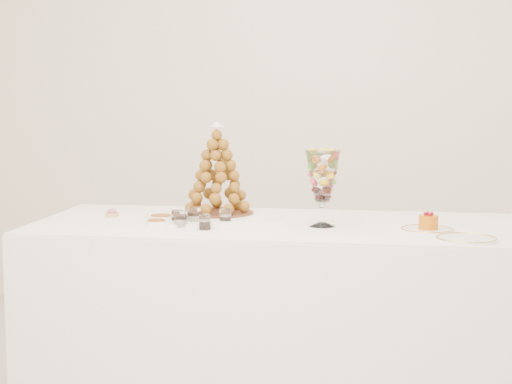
# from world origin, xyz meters

# --- Properties ---
(buffet_table) EXTENTS (2.23, 0.96, 0.84)m
(buffet_table) POSITION_xyz_m (0.15, 0.29, 0.42)
(buffet_table) COLOR white
(buffet_table) RESTS_ON ground
(lace_tray) EXTENTS (0.67, 0.59, 0.02)m
(lace_tray) POSITION_xyz_m (-0.19, 0.30, 0.85)
(lace_tray) COLOR white
(lace_tray) RESTS_ON buffet_table
(macaron_vase) EXTENTS (0.15, 0.15, 0.32)m
(macaron_vase) POSITION_xyz_m (0.29, 0.23, 1.04)
(macaron_vase) COLOR white
(macaron_vase) RESTS_ON buffet_table
(cake_plate) EXTENTS (0.22, 0.22, 0.01)m
(cake_plate) POSITION_xyz_m (0.73, 0.19, 0.84)
(cake_plate) COLOR white
(cake_plate) RESTS_ON buffet_table
(spare_plate) EXTENTS (0.23, 0.23, 0.01)m
(spare_plate) POSITION_xyz_m (0.87, 0.01, 0.84)
(spare_plate) COLOR white
(spare_plate) RESTS_ON buffet_table
(pink_tart) EXTENTS (0.06, 0.06, 0.04)m
(pink_tart) POSITION_xyz_m (-0.66, 0.31, 0.85)
(pink_tart) COLOR tan
(pink_tart) RESTS_ON buffet_table
(verrine_a) EXTENTS (0.06, 0.06, 0.06)m
(verrine_a) POSITION_xyz_m (-0.31, 0.15, 0.87)
(verrine_a) COLOR white
(verrine_a) RESTS_ON buffet_table
(verrine_b) EXTENTS (0.07, 0.07, 0.08)m
(verrine_b) POSITION_xyz_m (-0.24, 0.16, 0.87)
(verrine_b) COLOR white
(verrine_b) RESTS_ON buffet_table
(verrine_c) EXTENTS (0.06, 0.06, 0.07)m
(verrine_c) POSITION_xyz_m (-0.11, 0.19, 0.87)
(verrine_c) COLOR white
(verrine_c) RESTS_ON buffet_table
(verrine_d) EXTENTS (0.06, 0.06, 0.07)m
(verrine_d) POSITION_xyz_m (-0.27, 0.07, 0.87)
(verrine_d) COLOR white
(verrine_d) RESTS_ON buffet_table
(verrine_e) EXTENTS (0.05, 0.05, 0.06)m
(verrine_e) POSITION_xyz_m (-0.17, 0.06, 0.87)
(verrine_e) COLOR white
(verrine_e) RESTS_ON buffet_table
(ramekin_back) EXTENTS (0.10, 0.10, 0.03)m
(ramekin_back) POSITION_xyz_m (-0.40, 0.20, 0.85)
(ramekin_back) COLOR white
(ramekin_back) RESTS_ON buffet_table
(ramekin_front) EXTENTS (0.08, 0.08, 0.03)m
(ramekin_front) POSITION_xyz_m (-0.38, 0.09, 0.85)
(ramekin_front) COLOR white
(ramekin_front) RESTS_ON buffet_table
(croquembouche) EXTENTS (0.33, 0.33, 0.41)m
(croquembouche) POSITION_xyz_m (-0.19, 0.38, 1.05)
(croquembouche) COLOR brown
(croquembouche) RESTS_ON lace_tray
(mousse_cake) EXTENTS (0.08, 0.08, 0.07)m
(mousse_cake) POSITION_xyz_m (0.73, 0.19, 0.87)
(mousse_cake) COLOR #C25F09
(mousse_cake) RESTS_ON cake_plate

